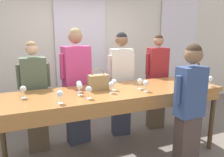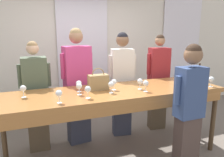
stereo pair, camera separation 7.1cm
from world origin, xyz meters
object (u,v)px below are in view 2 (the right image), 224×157
Objects in this scene: tasting_bar at (115,96)px; wine_glass_near_host at (79,84)px; wine_glass_back_right at (211,79)px; handbag at (98,82)px; wine_bottle at (199,76)px; wine_glass_center_left at (79,86)px; guest_olive_jacket at (36,97)px; wine_glass_back_left at (59,94)px; wine_glass_center_mid at (88,89)px; guest_pink_top at (78,86)px; wine_glass_front_left at (23,89)px; wine_glass_back_mid at (114,82)px; wine_glass_center_right at (111,85)px; wine_glass_front_mid at (140,81)px; wine_glass_front_right at (146,84)px; host_pouring at (189,107)px; guest_striped_shirt at (158,81)px; guest_cream_sweater at (122,82)px.

tasting_bar is 0.53m from wine_glass_near_host.
handbag is at bearing 164.74° from wine_glass_back_right.
wine_bottle is at bearing -3.31° from tasting_bar.
wine_glass_center_left and wine_glass_near_host have the same top height.
wine_glass_back_left is at bearing -76.13° from guest_olive_jacket.
guest_pink_top reaches higher than wine_glass_center_mid.
wine_glass_back_mid is at bearing -3.73° from wine_glass_front_left.
guest_pink_top is at bearing 80.05° from wine_glass_near_host.
wine_glass_back_left is (-0.36, -0.06, -0.00)m from wine_glass_center_mid.
guest_pink_top is (-0.29, 0.76, -0.17)m from wine_glass_center_right.
wine_bottle is 1.84m from wine_glass_center_mid.
wine_glass_center_left is (-1.90, 0.05, -0.01)m from wine_bottle.
wine_glass_front_left is (-0.98, -0.02, -0.00)m from handbag.
handbag is at bearing 117.09° from wine_glass_center_right.
wine_glass_center_left is 1.00× the size of wine_glass_center_mid.
wine_glass_front_mid is 1.18m from wine_glass_back_left.
wine_glass_center_right and wine_glass_back_mid have the same top height.
wine_glass_center_right is at bearing 167.16° from wine_glass_front_right.
wine_bottle is at bearing -17.16° from guest_olive_jacket.
wine_glass_front_right is 1.00× the size of wine_glass_center_right.
handbag is 0.59m from guest_pink_top.
wine_glass_back_mid is at bearing 165.37° from wine_glass_front_mid.
wine_glass_front_right is at bearing -31.80° from wine_glass_back_mid.
tasting_bar is 20.15× the size of wine_glass_center_left.
wine_glass_center_mid is 1.00× the size of wine_glass_near_host.
wine_bottle is 2.20m from wine_glass_back_left.
handbag reaches higher than wine_glass_center_left.
wine_bottle reaches higher than wine_glass_center_right.
wine_glass_front_left and wine_glass_back_left have the same top height.
wine_glass_front_mid is 0.75m from host_pouring.
guest_olive_jacket reaches higher than wine_glass_front_left.
wine_glass_front_right is 1.00× the size of wine_glass_center_left.
wine_glass_back_mid is 1.00× the size of wine_glass_back_right.
wine_glass_front_right is (0.58, -0.32, -0.00)m from handbag.
wine_glass_back_right is at bearing -28.59° from guest_pink_top.
wine_glass_front_mid is at bearing -14.63° from wine_glass_back_mid.
wine_glass_front_right is 1.00× the size of wine_glass_center_mid.
host_pouring is (-0.69, -0.36, -0.23)m from wine_glass_back_right.
wine_glass_front_right is at bearing -11.16° from wine_glass_front_left.
guest_striped_shirt is 1.05× the size of host_pouring.
handbag reaches higher than wine_glass_center_right.
guest_olive_jacket is (-0.23, 0.94, -0.28)m from wine_glass_back_left.
wine_bottle is 2.55m from guest_olive_jacket.
tasting_bar is at bearing 2.97° from wine_glass_center_left.
wine_glass_front_mid is at bearing -6.30° from wine_glass_front_left.
wine_glass_center_mid is (-0.44, -0.21, 0.20)m from tasting_bar.
wine_glass_back_left is 0.09× the size of host_pouring.
wine_glass_back_left is 0.09× the size of guest_cream_sweater.
guest_olive_jacket reaches higher than wine_glass_near_host.
wine_glass_front_left is at bearing 176.27° from wine_glass_back_mid.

